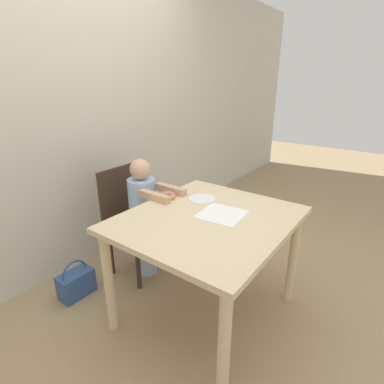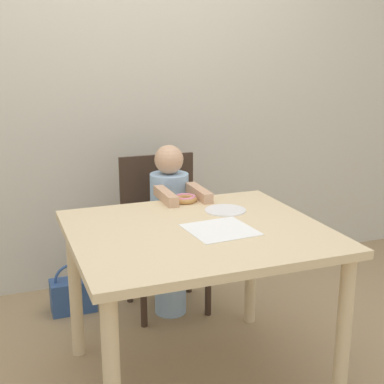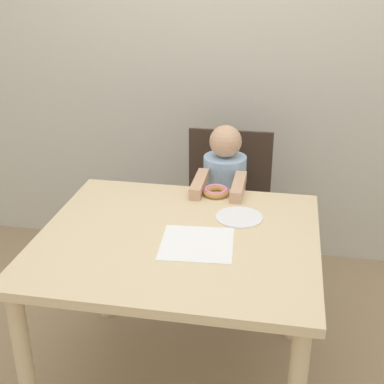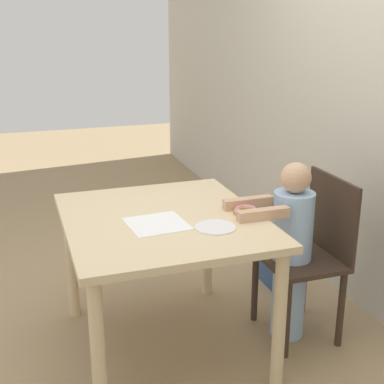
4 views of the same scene
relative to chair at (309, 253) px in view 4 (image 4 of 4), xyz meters
name	(u,v)px [view 4 (image 4 of 4)]	position (x,y,z in m)	size (l,w,h in m)	color
ground_plane	(165,346)	(-0.09, -0.77, -0.46)	(12.00, 12.00, 0.00)	#997F5B
dining_table	(163,236)	(-0.09, -0.77, 0.16)	(1.05, 0.93, 0.72)	beige
chair	(309,253)	(0.00, 0.00, 0.00)	(0.44, 0.38, 0.86)	#38281E
child_figure	(290,250)	(0.00, -0.12, 0.03)	(0.23, 0.45, 0.96)	#99BCE0
donut	(246,210)	(-0.01, -0.37, 0.28)	(0.12, 0.12, 0.03)	tan
napkin	(157,224)	(-0.01, -0.82, 0.26)	(0.28, 0.28, 0.00)	white
handbag	(277,270)	(-0.51, 0.10, -0.36)	(0.25, 0.14, 0.29)	#2D4C84
plate	(215,227)	(0.12, -0.58, 0.26)	(0.19, 0.19, 0.01)	white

